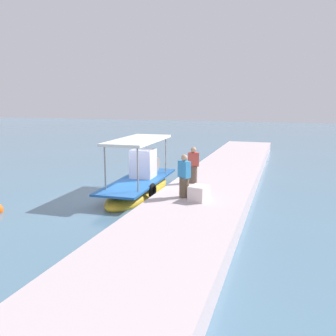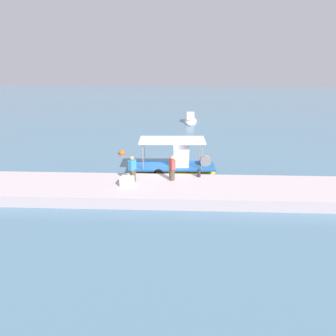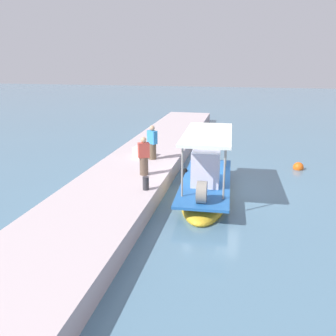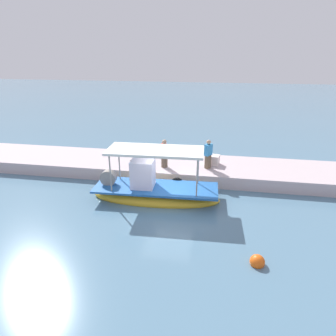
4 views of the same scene
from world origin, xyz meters
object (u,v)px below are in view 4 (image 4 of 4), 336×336
at_px(mooring_bollard, 132,164).
at_px(fisherman_by_crate, 208,155).
at_px(main_fishing_boat, 154,190).
at_px(marker_buoy, 257,262).
at_px(cargo_crate, 213,160).
at_px(fisherman_near_bollard, 164,155).

bearing_deg(mooring_bollard, fisherman_by_crate, -168.90).
bearing_deg(main_fishing_boat, marker_buoy, 137.39).
relative_size(mooring_bollard, cargo_crate, 0.67).
height_order(fisherman_by_crate, mooring_bollard, fisherman_by_crate).
distance_m(cargo_crate, marker_buoy, 8.13).
distance_m(fisherman_near_bollard, mooring_bollard, 1.91).
bearing_deg(marker_buoy, cargo_crate, -76.68).
xyz_separation_m(fisherman_by_crate, mooring_bollard, (4.24, 0.83, -0.51)).
bearing_deg(mooring_bollard, cargo_crate, -161.75).
relative_size(fisherman_by_crate, cargo_crate, 2.20).
height_order(mooring_bollard, marker_buoy, mooring_bollard).
relative_size(main_fishing_boat, mooring_bollard, 12.66).
relative_size(fisherman_by_crate, marker_buoy, 3.14).
bearing_deg(cargo_crate, marker_buoy, 103.32).
bearing_deg(fisherman_by_crate, marker_buoy, 106.41).
xyz_separation_m(mooring_bollard, cargo_crate, (-4.51, -1.49, 0.02)).
xyz_separation_m(main_fishing_boat, fisherman_by_crate, (-2.53, -2.93, 1.01)).
xyz_separation_m(fisherman_near_bollard, cargo_crate, (-2.75, -0.92, -0.47)).
xyz_separation_m(fisherman_near_bollard, mooring_bollard, (1.76, 0.56, -0.49)).
xyz_separation_m(fisherman_by_crate, marker_buoy, (-2.12, 7.21, -1.37)).
distance_m(main_fishing_boat, fisherman_by_crate, 4.00).
xyz_separation_m(main_fishing_boat, fisherman_near_bollard, (-0.04, -2.66, 1.00)).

